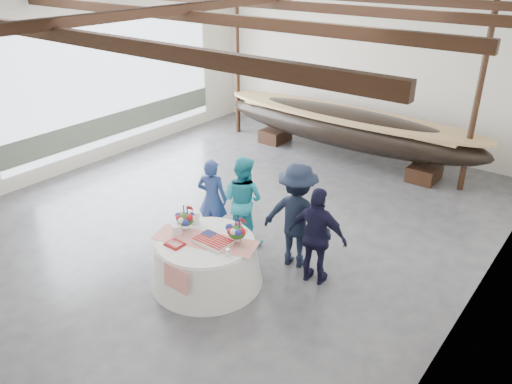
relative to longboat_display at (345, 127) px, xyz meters
The scene contains 13 objects.
floor 4.55m from the longboat_display, 93.50° to the right, with size 10.00×12.00×0.01m, color #3D3D42.
wall_back 2.06m from the longboat_display, 99.92° to the left, with size 10.00×0.02×4.50m, color silver.
wall_left 7.02m from the longboat_display, 139.87° to the right, with size 0.02×12.00×4.50m, color silver.
wall_right 6.62m from the longboat_display, 43.23° to the right, with size 0.02×12.00×4.50m, color silver.
pavilion_structure 4.80m from the longboat_display, 94.24° to the right, with size 9.80×11.76×4.50m.
open_bay 6.32m from the longboat_display, 146.58° to the right, with size 0.03×7.00×3.20m.
longboat_display is the anchor object (origin of this frame).
banquet_table 6.61m from the longboat_display, 82.05° to the right, with size 1.94×1.94×0.83m.
tabletop_items 6.48m from the longboat_display, 82.36° to the right, with size 1.88×1.08×0.40m.
guest_woman_blue 5.30m from the longboat_display, 90.48° to the right, with size 0.61×0.40×1.67m, color navy.
guest_woman_teal 5.09m from the longboat_display, 83.93° to the right, with size 0.87×0.68×1.79m, color teal.
guest_man_left 5.41m from the longboat_display, 70.45° to the right, with size 1.27×0.73×1.97m, color black.
guest_man_right 5.87m from the longboat_display, 65.91° to the right, with size 1.04×0.43×1.78m, color black.
Camera 1 is at (6.27, -7.27, 5.24)m, focal length 35.00 mm.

